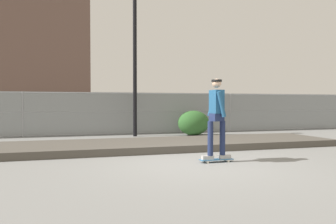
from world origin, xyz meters
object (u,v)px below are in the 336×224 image
object	(u,v)px
skateboard	(216,160)
parked_car_near	(65,114)
shrub_center	(193,123)
skater	(217,113)
street_lamp	(135,38)

from	to	relation	value
skateboard	parked_car_near	bearing A→B (deg)	108.78
shrub_center	parked_car_near	bearing A→B (deg)	141.65
skater	shrub_center	world-z (taller)	skater
skateboard	skater	bearing A→B (deg)	90.00
skater	shrub_center	size ratio (longest dim) A/B	1.35
shrub_center	skateboard	bearing A→B (deg)	-106.39
skateboard	parked_car_near	world-z (taller)	parked_car_near
street_lamp	parked_car_near	distance (m)	5.84
skateboard	shrub_center	distance (m)	6.44
parked_car_near	skater	bearing A→B (deg)	-71.22
skateboard	shrub_center	xyz separation A→B (m)	(1.81, 6.16, 0.47)
skater	parked_car_near	bearing A→B (deg)	108.78
skateboard	street_lamp	distance (m)	7.65
street_lamp	shrub_center	bearing A→B (deg)	-7.02
skater	parked_car_near	xyz separation A→B (m)	(-3.53, 10.38, -0.30)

